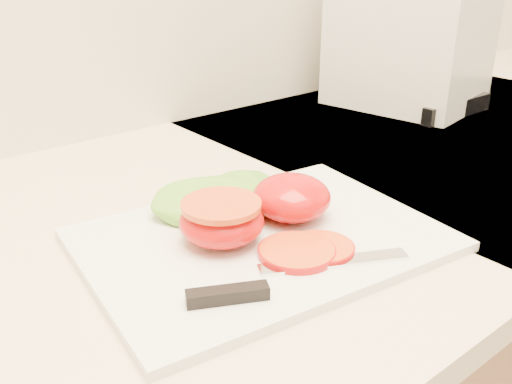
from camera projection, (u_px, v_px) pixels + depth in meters
stove at (433, 348)px, 1.15m from camera, size 0.76×0.66×0.93m
cutting_board at (262, 240)px, 0.58m from camera, size 0.38×0.30×0.01m
tomato_half_dome at (292, 197)px, 0.61m from camera, size 0.08×0.08×0.05m
tomato_half_cut at (222, 220)px, 0.56m from camera, size 0.08×0.08×0.04m
tomato_slice_0 at (297, 252)px, 0.54m from camera, size 0.07×0.07×0.01m
tomato_slice_1 at (321, 248)px, 0.55m from camera, size 0.06×0.06×0.01m
lettuce_leaf_0 at (215, 201)px, 0.62m from camera, size 0.17×0.15×0.03m
lettuce_leaf_1 at (247, 192)px, 0.65m from camera, size 0.14×0.13×0.02m
knife at (272, 281)px, 0.50m from camera, size 0.22×0.08×0.01m
appliance at (411, 22)px, 1.02m from camera, size 0.24×0.28×0.30m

